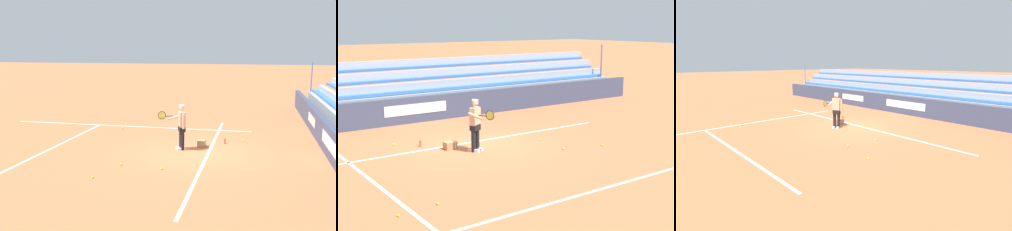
{
  "view_description": "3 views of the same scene",
  "coord_description": "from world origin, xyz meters",
  "views": [
    {
      "loc": [
        -14.07,
        -2.16,
        3.83
      ],
      "look_at": [
        -0.79,
        0.86,
        1.48
      ],
      "focal_mm": 42.0,
      "sensor_mm": 36.0,
      "label": 1
    },
    {
      "loc": [
        8.03,
        13.32,
        4.13
      ],
      "look_at": [
        -0.63,
        1.04,
        1.17
      ],
      "focal_mm": 50.0,
      "sensor_mm": 36.0,
      "label": 2
    },
    {
      "loc": [
        -9.21,
        8.67,
        3.19
      ],
      "look_at": [
        -0.64,
        0.91,
        0.81
      ],
      "focal_mm": 28.0,
      "sensor_mm": 36.0,
      "label": 3
    }
  ],
  "objects": [
    {
      "name": "ground_plane",
      "position": [
        0.0,
        0.0,
        0.0
      ],
      "size": [
        160.0,
        160.0,
        0.0
      ],
      "primitive_type": "plane",
      "color": "#B7663D"
    },
    {
      "name": "court_baseline_white",
      "position": [
        0.0,
        -0.5,
        0.0
      ],
      "size": [
        12.0,
        0.1,
        0.01
      ],
      "primitive_type": "cube",
      "color": "white",
      "rests_on": "ground"
    },
    {
      "name": "court_sideline_white",
      "position": [
        4.11,
        4.0,
        0.0
      ],
      "size": [
        0.1,
        12.0,
        0.01
      ],
      "primitive_type": "cube",
      "color": "white",
      "rests_on": "ground"
    },
    {
      "name": "court_service_line_white",
      "position": [
        0.0,
        5.5,
        0.0
      ],
      "size": [
        8.22,
        0.1,
        0.01
      ],
      "primitive_type": "cube",
      "color": "white",
      "rests_on": "ground"
    },
    {
      "name": "back_wall_sponsor_board",
      "position": [
        0.01,
        -4.78,
        0.55
      ],
      "size": [
        25.87,
        0.25,
        1.1
      ],
      "color": "#384260",
      "rests_on": "ground"
    },
    {
      "name": "bleacher_stand",
      "position": [
        0.0,
        -6.61,
        0.73
      ],
      "size": [
        24.58,
        2.4,
        2.95
      ],
      "color": "#9EA3A8",
      "rests_on": "ground"
    },
    {
      "name": "tennis_player",
      "position": [
        0.26,
        0.59,
        0.89
      ],
      "size": [
        0.57,
        1.07,
        1.71
      ],
      "color": "black",
      "rests_on": "ground"
    },
    {
      "name": "ball_box_cardboard",
      "position": [
        0.84,
        -0.12,
        0.13
      ],
      "size": [
        0.41,
        0.31,
        0.26
      ],
      "primitive_type": "cube",
      "rotation": [
        0.0,
        0.0,
        0.02
      ],
      "color": "#A87F51",
      "rests_on": "ground"
    },
    {
      "name": "tennis_ball_far_right",
      "position": [
        -3.63,
        2.53,
        0.03
      ],
      "size": [
        0.07,
        0.07,
        0.07
      ],
      "primitive_type": "sphere",
      "color": "#CCE533",
      "rests_on": "ground"
    },
    {
      "name": "tennis_ball_by_box",
      "position": [
        2.18,
        -1.68,
        0.03
      ],
      "size": [
        0.07,
        0.07,
        0.07
      ],
      "primitive_type": "sphere",
      "color": "#CCE533",
      "rests_on": "ground"
    },
    {
      "name": "tennis_ball_far_left",
      "position": [
        -2.37,
        0.71,
        0.03
      ],
      "size": [
        0.07,
        0.07,
        0.07
      ],
      "primitive_type": "sphere",
      "color": "#CCE533",
      "rests_on": "ground"
    },
    {
      "name": "tennis_ball_midcourt",
      "position": [
        3.43,
        4.06,
        0.03
      ],
      "size": [
        0.07,
        0.07,
        0.07
      ],
      "primitive_type": "sphere",
      "color": "#CCE533",
      "rests_on": "ground"
    },
    {
      "name": "tennis_ball_toward_net",
      "position": [
        4.45,
        4.18,
        0.03
      ],
      "size": [
        0.07,
        0.07,
        0.07
      ],
      "primitive_type": "sphere",
      "color": "#CCE533",
      "rests_on": "ground"
    },
    {
      "name": "tennis_ball_stray_back",
      "position": [
        -0.47,
        -0.47,
        0.03
      ],
      "size": [
        0.07,
        0.07,
        0.07
      ],
      "primitive_type": "sphere",
      "color": "#CCE533",
      "rests_on": "ground"
    },
    {
      "name": "tennis_ball_on_baseline",
      "position": [
        -2.21,
        2.13,
        0.03
      ],
      "size": [
        0.07,
        0.07,
        0.07
      ],
      "primitive_type": "sphere",
      "color": "#CCE533",
      "rests_on": "ground"
    },
    {
      "name": "water_bottle",
      "position": [
        1.53,
        -0.97,
        0.11
      ],
      "size": [
        0.07,
        0.07,
        0.22
      ],
      "primitive_type": "cylinder",
      "color": "#EA4C33",
      "rests_on": "ground"
    }
  ]
}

